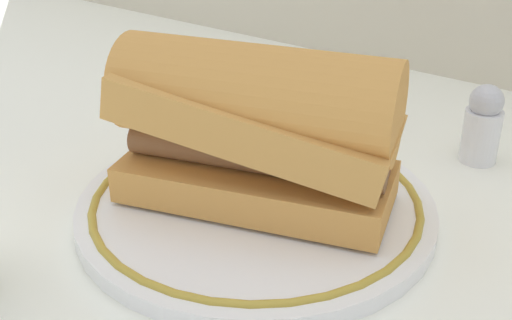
% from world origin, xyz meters
% --- Properties ---
extents(ground_plane, '(1.50, 1.50, 0.00)m').
position_xyz_m(ground_plane, '(0.00, 0.00, 0.00)').
color(ground_plane, white).
extents(plate, '(0.26, 0.26, 0.01)m').
position_xyz_m(plate, '(0.01, 0.01, 0.01)').
color(plate, white).
rests_on(plate, ground_plane).
extents(sausage_sandwich, '(0.21, 0.13, 0.11)m').
position_xyz_m(sausage_sandwich, '(0.01, 0.01, 0.07)').
color(sausage_sandwich, '#CE8E44').
rests_on(sausage_sandwich, plate).
extents(salt_shaker, '(0.03, 0.03, 0.07)m').
position_xyz_m(salt_shaker, '(0.11, 0.19, 0.03)').
color(salt_shaker, white).
rests_on(salt_shaker, ground_plane).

